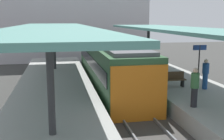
% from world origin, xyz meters
% --- Properties ---
extents(ground_plane, '(80.00, 80.00, 0.00)m').
position_xyz_m(ground_plane, '(0.00, 0.00, 0.00)').
color(ground_plane, '#383835').
extents(platform_left, '(4.40, 28.00, 1.00)m').
position_xyz_m(platform_left, '(-3.80, 0.00, 0.50)').
color(platform_left, '#9E9E99').
rests_on(platform_left, ground_plane).
extents(platform_right, '(4.40, 28.00, 1.00)m').
position_xyz_m(platform_right, '(3.80, 0.00, 0.50)').
color(platform_right, '#9E9E99').
rests_on(platform_right, ground_plane).
extents(track_ballast, '(3.20, 28.00, 0.20)m').
position_xyz_m(track_ballast, '(0.00, 0.00, 0.10)').
color(track_ballast, '#423F3D').
rests_on(track_ballast, ground_plane).
extents(rail_near_side, '(0.08, 28.00, 0.14)m').
position_xyz_m(rail_near_side, '(-0.72, 0.00, 0.27)').
color(rail_near_side, slate).
rests_on(rail_near_side, track_ballast).
extents(rail_far_side, '(0.08, 28.00, 0.14)m').
position_xyz_m(rail_far_side, '(0.72, 0.00, 0.27)').
color(rail_far_side, slate).
rests_on(rail_far_side, track_ballast).
extents(commuter_train, '(2.78, 14.40, 3.10)m').
position_xyz_m(commuter_train, '(0.00, 4.81, 1.73)').
color(commuter_train, '#2D5633').
rests_on(commuter_train, track_ballast).
extents(canopy_left, '(4.18, 21.00, 3.43)m').
position_xyz_m(canopy_left, '(-3.80, 1.40, 4.30)').
color(canopy_left, '#333335').
rests_on(canopy_left, platform_left).
extents(canopy_right, '(4.18, 21.00, 3.28)m').
position_xyz_m(canopy_right, '(3.80, 1.40, 4.16)').
color(canopy_right, '#333335').
rests_on(canopy_right, platform_right).
extents(platform_bench, '(1.40, 0.41, 0.86)m').
position_xyz_m(platform_bench, '(2.87, 0.48, 1.46)').
color(platform_bench, black).
rests_on(platform_bench, platform_right).
extents(platform_sign, '(0.90, 0.08, 2.21)m').
position_xyz_m(platform_sign, '(5.27, 2.00, 2.62)').
color(platform_sign, '#262628').
rests_on(platform_sign, platform_right).
extents(passenger_near_bench, '(0.36, 0.36, 1.74)m').
position_xyz_m(passenger_near_bench, '(2.26, -3.14, 1.90)').
color(passenger_near_bench, '#232328').
rests_on(passenger_near_bench, platform_right).
extents(passenger_mid_platform, '(0.36, 0.36, 1.66)m').
position_xyz_m(passenger_mid_platform, '(4.39, -0.33, 1.86)').
color(passenger_mid_platform, navy).
rests_on(passenger_mid_platform, platform_right).
extents(station_building_backdrop, '(18.00, 6.00, 11.00)m').
position_xyz_m(station_building_backdrop, '(-1.99, 20.00, 5.50)').
color(station_building_backdrop, '#B7B2B7').
rests_on(station_building_backdrop, ground_plane).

